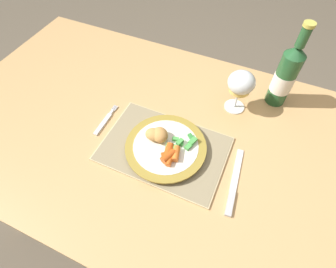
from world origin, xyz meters
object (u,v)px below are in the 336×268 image
at_px(dining_table, 178,153).
at_px(table_knife, 233,186).
at_px(dinner_plate, 166,147).
at_px(fork, 105,122).
at_px(wine_glass, 241,84).
at_px(bottle, 285,76).

height_order(dining_table, table_knife, table_knife).
distance_m(dining_table, dinner_plate, 0.12).
bearing_deg(fork, table_knife, -6.43).
bearing_deg(wine_glass, fork, -147.06).
height_order(table_knife, wine_glass, wine_glass).
bearing_deg(table_knife, wine_glass, 105.14).
xyz_separation_m(dining_table, bottle, (0.24, 0.28, 0.19)).
bearing_deg(dinner_plate, fork, 175.56).
height_order(wine_glass, bottle, bottle).
bearing_deg(dinner_plate, bottle, 53.08).
height_order(dinner_plate, fork, dinner_plate).
bearing_deg(bottle, table_knife, -96.15).
bearing_deg(dining_table, bottle, 50.06).
bearing_deg(bottle, dinner_plate, -126.92).
distance_m(dining_table, fork, 0.26).
height_order(fork, bottle, bottle).
distance_m(fork, bottle, 0.59).
distance_m(dining_table, table_knife, 0.23).
bearing_deg(fork, bottle, 33.92).
bearing_deg(bottle, dining_table, -129.94).
height_order(dinner_plate, table_knife, dinner_plate).
distance_m(dinner_plate, bottle, 0.44).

